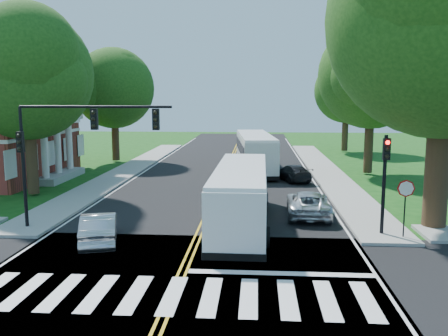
# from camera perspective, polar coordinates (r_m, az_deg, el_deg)

# --- Properties ---
(ground) EXTENTS (140.00, 140.00, 0.00)m
(ground) POSITION_cam_1_polar(r_m,az_deg,el_deg) (15.97, -5.87, -14.29)
(ground) COLOR #124310
(ground) RESTS_ON ground
(road) EXTENTS (14.00, 96.00, 0.01)m
(road) POSITION_cam_1_polar(r_m,az_deg,el_deg) (33.18, -0.53, -2.20)
(road) COLOR black
(road) RESTS_ON ground
(cross_road) EXTENTS (60.00, 12.00, 0.01)m
(cross_road) POSITION_cam_1_polar(r_m,az_deg,el_deg) (15.97, -5.87, -14.27)
(cross_road) COLOR black
(cross_road) RESTS_ON ground
(center_line) EXTENTS (0.36, 70.00, 0.01)m
(center_line) POSITION_cam_1_polar(r_m,az_deg,el_deg) (37.10, -0.03, -1.04)
(center_line) COLOR gold
(center_line) RESTS_ON road
(edge_line_w) EXTENTS (0.12, 70.00, 0.01)m
(edge_line_w) POSITION_cam_1_polar(r_m,az_deg,el_deg) (38.19, -10.27, -0.90)
(edge_line_w) COLOR silver
(edge_line_w) RESTS_ON road
(edge_line_e) EXTENTS (0.12, 70.00, 0.01)m
(edge_line_e) POSITION_cam_1_polar(r_m,az_deg,el_deg) (37.24, 10.46, -1.14)
(edge_line_e) COLOR silver
(edge_line_e) RESTS_ON road
(crosswalk) EXTENTS (12.60, 3.00, 0.01)m
(crosswalk) POSITION_cam_1_polar(r_m,az_deg,el_deg) (15.51, -6.20, -14.94)
(crosswalk) COLOR silver
(crosswalk) RESTS_ON road
(stop_bar) EXTENTS (6.60, 0.40, 0.01)m
(stop_bar) POSITION_cam_1_polar(r_m,az_deg,el_deg) (17.25, 6.89, -12.47)
(stop_bar) COLOR silver
(stop_bar) RESTS_ON road
(sidewalk_nw) EXTENTS (2.60, 40.00, 0.15)m
(sidewalk_nw) POSITION_cam_1_polar(r_m,az_deg,el_deg) (41.42, -11.26, -0.11)
(sidewalk_nw) COLOR gray
(sidewalk_nw) RESTS_ON ground
(sidewalk_ne) EXTENTS (2.60, 40.00, 0.15)m
(sidewalk_ne) POSITION_cam_1_polar(r_m,az_deg,el_deg) (40.36, 12.11, -0.36)
(sidewalk_ne) COLOR gray
(sidewalk_ne) RESTS_ON ground
(tree_ne_big) EXTENTS (10.80, 10.80, 14.91)m
(tree_ne_big) POSITION_cam_1_polar(r_m,az_deg,el_deg) (24.25, 25.28, 15.90)
(tree_ne_big) COLOR #372216
(tree_ne_big) RESTS_ON ground
(tree_west_near) EXTENTS (8.00, 8.00, 11.40)m
(tree_west_near) POSITION_cam_1_polar(r_m,az_deg,el_deg) (31.82, -22.65, 10.31)
(tree_west_near) COLOR #372216
(tree_west_near) RESTS_ON ground
(tree_west_far) EXTENTS (7.60, 7.60, 10.67)m
(tree_west_far) POSITION_cam_1_polar(r_m,az_deg,el_deg) (46.53, -13.12, 9.32)
(tree_west_far) COLOR #372216
(tree_west_far) RESTS_ON ground
(tree_east_mid) EXTENTS (8.40, 8.40, 11.93)m
(tree_east_mid) POSITION_cam_1_polar(r_m,az_deg,el_deg) (39.54, 17.35, 10.58)
(tree_east_mid) COLOR #372216
(tree_east_mid) RESTS_ON ground
(tree_east_far) EXTENTS (7.20, 7.20, 10.34)m
(tree_east_far) POSITION_cam_1_polar(r_m,az_deg,el_deg) (55.38, 14.53, 8.97)
(tree_east_far) COLOR #372216
(tree_east_far) RESTS_ON ground
(signal_nw) EXTENTS (7.15, 0.46, 5.66)m
(signal_nw) POSITION_cam_1_polar(r_m,az_deg,el_deg) (22.64, -17.96, 3.55)
(signal_nw) COLOR black
(signal_nw) RESTS_ON ground
(signal_ne) EXTENTS (0.30, 0.46, 4.40)m
(signal_ne) POSITION_cam_1_polar(r_m,az_deg,el_deg) (21.90, 18.79, -0.37)
(signal_ne) COLOR black
(signal_ne) RESTS_ON ground
(stop_sign) EXTENTS (0.76, 0.08, 2.53)m
(stop_sign) POSITION_cam_1_polar(r_m,az_deg,el_deg) (21.84, 21.01, -3.00)
(stop_sign) COLOR black
(stop_sign) RESTS_ON ground
(bus_lead) EXTENTS (2.79, 11.13, 2.87)m
(bus_lead) POSITION_cam_1_polar(r_m,az_deg,el_deg) (22.81, 2.04, -3.25)
(bus_lead) COLOR silver
(bus_lead) RESTS_ON road
(bus_follow) EXTENTS (3.69, 12.10, 3.08)m
(bus_follow) POSITION_cam_1_polar(r_m,az_deg,el_deg) (40.07, 3.76, 2.00)
(bus_follow) COLOR silver
(bus_follow) RESTS_ON road
(hatchback) EXTENTS (2.48, 4.30, 1.34)m
(hatchback) POSITION_cam_1_polar(r_m,az_deg,el_deg) (20.92, -14.79, -7.00)
(hatchback) COLOR #A8ABAF
(hatchback) RESTS_ON road
(suv) EXTENTS (2.40, 4.81, 1.31)m
(suv) POSITION_cam_1_polar(r_m,az_deg,el_deg) (25.23, 10.11, -4.23)
(suv) COLOR silver
(suv) RESTS_ON road
(dark_sedan) EXTENTS (2.91, 4.45, 1.20)m
(dark_sedan) POSITION_cam_1_polar(r_m,az_deg,el_deg) (35.58, 8.26, -0.57)
(dark_sedan) COLOR black
(dark_sedan) RESTS_ON road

